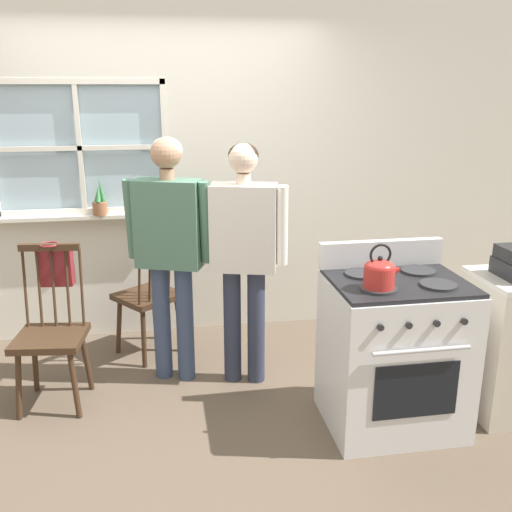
% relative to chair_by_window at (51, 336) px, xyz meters
% --- Properties ---
extents(ground_plane, '(16.00, 16.00, 0.00)m').
position_rel_chair_by_window_xyz_m(ground_plane, '(0.77, -0.31, -0.47)').
color(ground_plane, brown).
extents(wall_back, '(6.40, 0.16, 2.70)m').
position_rel_chair_by_window_xyz_m(wall_back, '(0.80, 1.09, 0.87)').
color(wall_back, silver).
rests_on(wall_back, ground_plane).
extents(chair_by_window, '(0.46, 0.45, 1.04)m').
position_rel_chair_by_window_xyz_m(chair_by_window, '(0.00, 0.00, 0.00)').
color(chair_by_window, '#3D2819').
rests_on(chair_by_window, ground_plane).
extents(chair_near_wall, '(0.58, 0.57, 1.04)m').
position_rel_chair_by_window_xyz_m(chair_near_wall, '(0.61, 0.63, 0.00)').
color(chair_near_wall, '#3D2819').
rests_on(chair_near_wall, ground_plane).
extents(person_elderly_left, '(0.59, 0.34, 1.68)m').
position_rel_chair_by_window_xyz_m(person_elderly_left, '(0.78, 0.21, 0.56)').
color(person_elderly_left, '#384766').
rests_on(person_elderly_left, ground_plane).
extents(person_teen_center, '(0.59, 0.31, 1.65)m').
position_rel_chair_by_window_xyz_m(person_teen_center, '(1.26, 0.09, 0.53)').
color(person_teen_center, '#2D3347').
rests_on(person_teen_center, ground_plane).
extents(stove, '(0.78, 0.68, 1.08)m').
position_rel_chair_by_window_xyz_m(stove, '(2.06, -0.59, 0.01)').
color(stove, silver).
rests_on(stove, ground_plane).
extents(kettle, '(0.21, 0.17, 0.25)m').
position_rel_chair_by_window_xyz_m(kettle, '(1.88, -0.72, 0.56)').
color(kettle, red).
rests_on(kettle, stove).
extents(potted_plant, '(0.11, 0.11, 0.30)m').
position_rel_chair_by_window_xyz_m(potted_plant, '(0.26, 1.00, 0.65)').
color(potted_plant, '#935B3D').
rests_on(potted_plant, wall_back).
extents(handbag, '(0.23, 0.21, 0.31)m').
position_rel_chair_by_window_xyz_m(handbag, '(0.03, 0.23, 0.40)').
color(handbag, maroon).
rests_on(handbag, chair_by_window).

